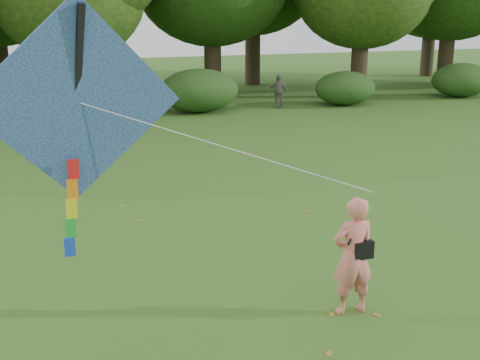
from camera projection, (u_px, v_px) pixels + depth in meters
name	position (u px, v px, depth m)	size (l,w,h in m)	color
ground	(356.00, 299.00, 9.28)	(100.00, 100.00, 0.00)	#265114
man_kite_flyer	(353.00, 256.00, 8.63)	(0.65, 0.43, 1.78)	#E3756B
bystander_right	(278.00, 91.00, 27.28)	(0.88, 0.37, 1.51)	slate
crossbody_bag	(361.00, 248.00, 8.62)	(0.43, 0.20, 0.71)	black
flying_kite	(77.00, 105.00, 7.37)	(5.20, 1.13, 3.32)	#2566A0
shrub_band	(114.00, 97.00, 24.62)	(39.15, 3.22, 1.88)	#264919
fallen_leaves	(236.00, 217.00, 12.94)	(5.73, 10.89, 0.01)	olive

